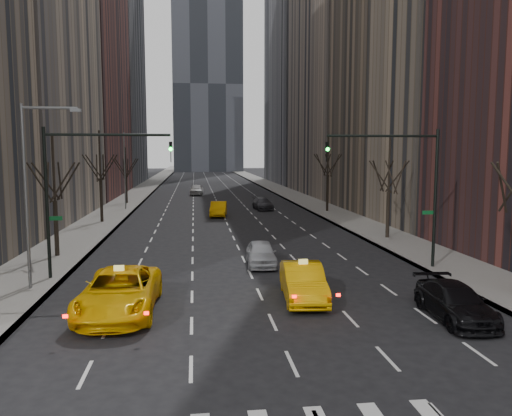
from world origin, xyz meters
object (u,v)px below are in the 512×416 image
object	(u,v)px
taxi_suv	(120,292)
parked_suv_black	(455,302)
taxi_sedan	(303,282)
silver_sedan_ahead	(261,253)

from	to	relation	value
taxi_suv	parked_suv_black	distance (m)	14.00
taxi_sedan	parked_suv_black	distance (m)	6.58
taxi_sedan	parked_suv_black	bearing A→B (deg)	-26.54
taxi_suv	parked_suv_black	size ratio (longest dim) A/B	1.35
taxi_sedan	parked_suv_black	size ratio (longest dim) A/B	1.04
taxi_sedan	silver_sedan_ahead	distance (m)	7.33
taxi_suv	parked_suv_black	bearing A→B (deg)	-8.62
parked_suv_black	taxi_suv	bearing A→B (deg)	173.04
taxi_sedan	silver_sedan_ahead	size ratio (longest dim) A/B	1.18
taxi_suv	silver_sedan_ahead	xyz separation A→B (m)	(7.19, 8.25, -0.19)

